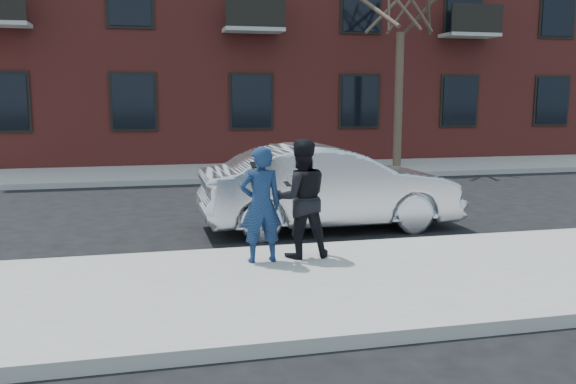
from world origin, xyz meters
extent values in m
plane|color=black|center=(0.00, 0.00, 0.00)|extent=(100.00, 100.00, 0.00)
cube|color=gray|center=(0.00, -0.25, 0.07)|extent=(50.00, 3.50, 0.15)
cube|color=#999691|center=(0.00, 1.55, 0.07)|extent=(50.00, 0.10, 0.15)
cube|color=gray|center=(0.00, 11.25, 0.07)|extent=(50.00, 3.50, 0.15)
cube|color=#999691|center=(0.00, 9.45, 0.07)|extent=(50.00, 0.10, 0.15)
cube|color=maroon|center=(2.00, 18.00, 6.00)|extent=(24.00, 10.00, 12.00)
cube|color=black|center=(-7.50, 12.94, 2.20)|extent=(1.30, 0.06, 1.70)
cube|color=black|center=(3.90, 12.94, 2.20)|extent=(1.30, 0.06, 1.70)
cube|color=black|center=(11.50, 12.94, 2.20)|extent=(1.30, 0.06, 1.70)
cube|color=black|center=(3.90, 12.94, 5.40)|extent=(1.30, 0.06, 1.70)
cube|color=black|center=(11.50, 12.94, 5.40)|extent=(1.30, 0.06, 1.70)
cylinder|color=#3D3024|center=(4.50, 11.00, 2.25)|extent=(0.26, 0.26, 4.20)
imported|color=silver|center=(-0.17, 3.16, 0.76)|extent=(4.66, 1.69, 1.53)
imported|color=navy|center=(-1.87, 0.75, 0.94)|extent=(0.60, 0.41, 1.58)
cube|color=black|center=(-1.93, 0.96, 1.46)|extent=(0.08, 0.13, 0.08)
imported|color=black|center=(-1.28, 0.88, 0.98)|extent=(0.81, 0.63, 1.66)
cube|color=black|center=(-1.43, 1.06, 1.17)|extent=(0.09, 0.15, 0.06)
camera|label=1|loc=(-3.35, -7.22, 2.40)|focal=38.00mm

